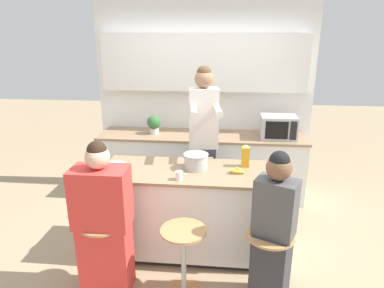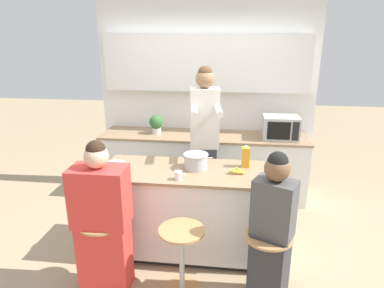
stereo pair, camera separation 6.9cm
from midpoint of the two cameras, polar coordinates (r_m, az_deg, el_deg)
name	(u,v)px [view 2 (the right image)]	position (r m, az deg, el deg)	size (l,w,h in m)	color
ground_plane	(191,250)	(3.83, 0.40, -17.20)	(16.00, 16.00, 0.00)	tan
wall_back	(206,83)	(4.83, 2.75, 10.08)	(3.02, 0.22, 2.70)	white
back_counter	(203,165)	(4.82, 2.28, -3.49)	(2.81, 0.63, 0.88)	white
kitchen_island	(191,211)	(3.59, 0.42, -11.11)	(1.78, 0.70, 0.92)	black
bar_stool_leftmost	(104,250)	(3.28, -13.93, -16.73)	(0.39, 0.39, 0.65)	tan
bar_stool_center	(182,258)	(3.10, -1.02, -18.44)	(0.39, 0.39, 0.65)	tan
bar_stool_rightmost	(266,265)	(3.10, 12.92, -19.02)	(0.39, 0.39, 0.65)	tan
person_cooking	(204,147)	(3.93, 2.57, -0.46)	(0.40, 0.63, 1.88)	#383842
person_wrapped_blanket	(102,222)	(3.11, -14.09, -12.56)	(0.47, 0.29, 1.40)	red
person_seated_near	(272,235)	(2.96, 13.80, -14.59)	(0.38, 0.36, 1.37)	#333338
cooking_pot	(196,161)	(3.40, 1.24, -2.88)	(0.33, 0.25, 0.15)	#B7BABC
fruit_bowl	(115,167)	(3.43, -12.09, -3.82)	(0.21, 0.21, 0.08)	#B7BABC
coffee_cup_near	(179,175)	(3.17, -1.63, -5.25)	(0.10, 0.07, 0.08)	white
banana_bunch	(236,171)	(3.33, 7.96, -4.47)	(0.17, 0.12, 0.06)	yellow
juice_carton	(246,157)	(3.48, 9.49, -2.15)	(0.08, 0.08, 0.22)	gold
microwave	(281,128)	(4.63, 14.95, 2.67)	(0.46, 0.34, 0.30)	#B2B5B7
potted_plant	(156,123)	(4.73, -5.58, 3.44)	(0.19, 0.19, 0.26)	beige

